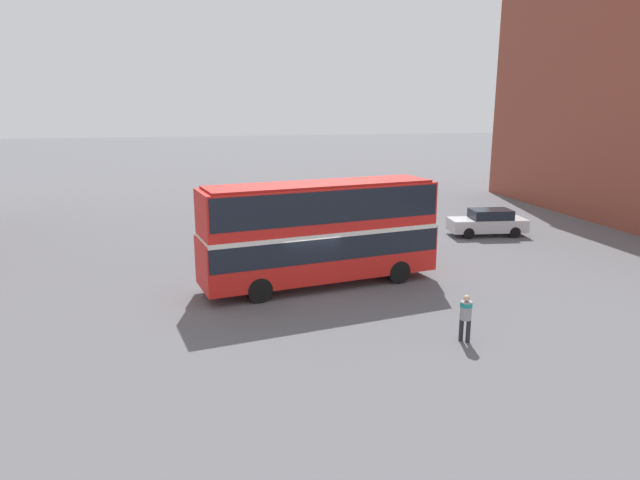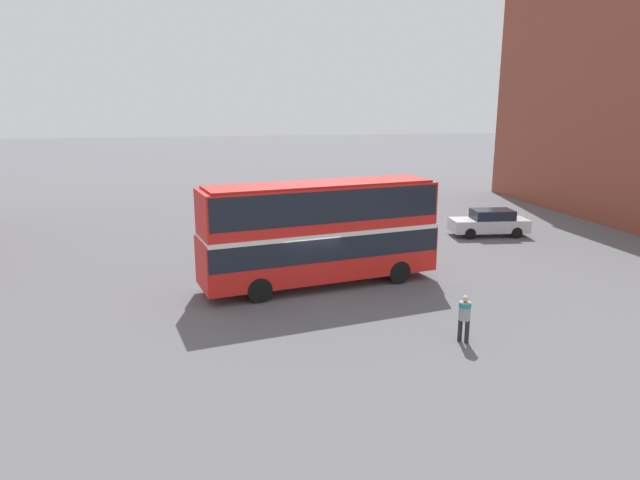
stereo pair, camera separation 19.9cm
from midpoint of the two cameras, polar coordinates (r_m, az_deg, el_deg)
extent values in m
plane|color=#5B5B60|center=(25.05, -0.86, -5.04)|extent=(240.00, 240.00, 0.00)
cube|color=red|center=(25.33, 0.23, -1.33)|extent=(10.89, 4.45, 2.06)
cube|color=red|center=(24.88, 0.23, 3.22)|extent=(10.72, 4.34, 2.02)
cube|color=black|center=(25.21, 0.23, -0.31)|extent=(10.79, 4.46, 1.01)
cube|color=black|center=(24.84, 0.23, 3.77)|extent=(10.57, 4.34, 1.37)
cube|color=silver|center=(25.08, 0.23, 1.01)|extent=(10.79, 4.45, 0.20)
cube|color=#B11A15|center=(24.71, 0.23, 5.63)|extent=(10.22, 4.08, 0.10)
cylinder|color=black|center=(28.00, 5.72, -1.95)|extent=(1.10, 0.49, 1.06)
cylinder|color=black|center=(26.09, 8.11, -3.19)|extent=(1.10, 0.49, 1.06)
cylinder|color=black|center=(25.64, -7.36, -3.46)|extent=(1.10, 0.49, 1.06)
cylinder|color=black|center=(23.54, -5.86, -4.99)|extent=(1.10, 0.49, 1.06)
cylinder|color=#232328|center=(20.29, 14.76, -8.87)|extent=(0.15, 0.15, 0.81)
cylinder|color=#232328|center=(20.38, 14.10, -8.72)|extent=(0.15, 0.15, 0.81)
cylinder|color=gray|center=(20.07, 14.55, -6.87)|extent=(0.55, 0.55, 0.64)
cylinder|color=teal|center=(20.00, 14.58, -6.32)|extent=(0.58, 0.58, 0.14)
sphere|color=#D8A884|center=(19.93, 14.62, -5.70)|extent=(0.22, 0.22, 0.22)
cube|color=silver|center=(36.58, 16.67, 1.45)|extent=(4.84, 2.35, 0.76)
cube|color=black|center=(36.52, 17.01, 2.48)|extent=(2.60, 1.89, 0.57)
cylinder|color=black|center=(35.40, 14.93, 0.62)|extent=(0.70, 0.30, 0.67)
cylinder|color=black|center=(36.88, 14.10, 1.18)|extent=(0.70, 0.30, 0.67)
cylinder|color=black|center=(36.48, 19.19, 0.70)|extent=(0.70, 0.30, 0.67)
cylinder|color=black|center=(37.91, 18.22, 1.24)|extent=(0.70, 0.30, 0.67)
camera|label=1|loc=(0.10, -89.77, 0.05)|focal=32.00mm
camera|label=2|loc=(0.10, 90.23, -0.05)|focal=32.00mm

